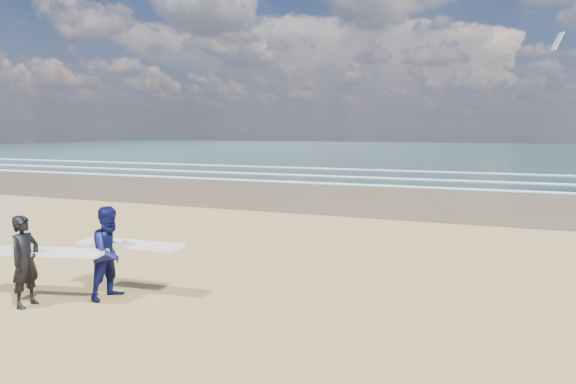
% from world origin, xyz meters
% --- Properties ---
extents(surfer_near, '(2.26, 1.19, 1.71)m').
position_xyz_m(surfer_near, '(-0.24, 0.38, 0.87)').
color(surfer_near, black).
rests_on(surfer_near, ground).
extents(surfer_far, '(2.23, 1.17, 1.81)m').
position_xyz_m(surfer_far, '(0.88, 1.33, 0.91)').
color(surfer_far, '#0B1041').
rests_on(surfer_far, ground).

